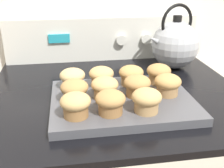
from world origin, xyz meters
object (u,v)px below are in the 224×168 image
muffin_pan (121,101)px  tea_kettle (175,44)px  muffin_r1_c1 (105,87)px  muffin_r2_c2 (131,75)px  muffin_r0_c0 (76,104)px  muffin_r1_c3 (168,84)px  muffin_r1_c2 (137,85)px  muffin_r2_c0 (73,78)px  muffin_r0_c1 (110,102)px  muffin_r0_c2 (147,100)px  muffin_r1_c0 (75,90)px  muffin_r2_c3 (159,73)px  muffin_r2_c1 (101,76)px

muffin_pan → tea_kettle: 0.36m
muffin_pan → muffin_r1_c1: 0.06m
muffin_r2_c2 → tea_kettle: (0.20, 0.18, 0.03)m
muffin_r0_c0 → tea_kettle: tea_kettle is taller
muffin_r2_c2 → muffin_r1_c3: bearing=-45.3°
muffin_r1_c2 → muffin_r2_c2: (0.00, 0.08, 0.00)m
muffin_r1_c3 → muffin_r2_c0: (-0.25, 0.08, 0.00)m
muffin_r0_c1 → muffin_r0_c2: size_ratio=1.00×
muffin_r0_c1 → muffin_r1_c3: same height
muffin_r1_c3 → tea_kettle: bearing=66.2°
muffin_r2_c2 → muffin_r1_c2: bearing=-90.6°
muffin_r1_c0 → muffin_r2_c0: bearing=91.8°
muffin_pan → muffin_r0_c0: muffin_r0_c0 is taller
muffin_r2_c0 → muffin_r2_c3: size_ratio=1.00×
muffin_r1_c0 → tea_kettle: (0.36, 0.26, 0.03)m
muffin_r1_c3 → muffin_r2_c0: bearing=161.4°
muffin_r0_c0 → tea_kettle: 0.50m
muffin_r2_c1 → muffin_r2_c2: bearing=-2.8°
muffin_r0_c0 → muffin_r2_c0: bearing=90.8°
muffin_r2_c2 → tea_kettle: 0.27m
muffin_r1_c0 → muffin_r2_c0: 0.08m
muffin_r1_c0 → muffin_r2_c3: size_ratio=1.00×
muffin_r1_c0 → muffin_r2_c0: size_ratio=1.00×
muffin_r2_c3 → tea_kettle: bearing=57.7°
tea_kettle → muffin_r1_c0: bearing=-143.9°
muffin_r1_c0 → muffin_r2_c1: same height
muffin_r1_c1 → muffin_r0_c0: bearing=-132.5°
muffin_r1_c2 → muffin_r2_c0: same height
muffin_r0_c0 → muffin_r0_c2: (0.17, -0.00, 0.00)m
muffin_r2_c1 → muffin_r0_c0: bearing=-115.5°
muffin_r1_c3 → muffin_r2_c3: 0.08m
muffin_r0_c2 → muffin_r2_c2: same height
muffin_r2_c2 → muffin_r2_c0: bearing=179.3°
muffin_r1_c0 → muffin_r1_c3: size_ratio=1.00×
muffin_r1_c0 → muffin_r2_c1: size_ratio=1.00×
muffin_r0_c1 → muffin_r2_c2: size_ratio=1.00×
muffin_r0_c0 → muffin_r0_c1: (0.08, 0.00, 0.00)m
muffin_r1_c3 → muffin_r2_c2: 0.12m
muffin_r2_c0 → tea_kettle: size_ratio=0.31×
muffin_r0_c0 → muffin_r2_c3: same height
muffin_r0_c1 → muffin_r1_c3: bearing=25.5°
muffin_r0_c0 → muffin_r1_c1: bearing=47.5°
muffin_r0_c0 → muffin_r2_c2: (0.17, 0.16, 0.00)m
muffin_r0_c0 → muffin_r0_c2: same height
muffin_r1_c2 → muffin_r2_c3: size_ratio=1.00×
muffin_r1_c0 → muffin_r1_c1: 0.08m
muffin_r2_c0 → tea_kettle: tea_kettle is taller
muffin_r1_c1 → muffin_r1_c3: (0.17, -0.01, 0.00)m
muffin_r0_c1 → muffin_r2_c2: (0.09, 0.16, 0.00)m
muffin_pan → muffin_r2_c3: size_ratio=5.22×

